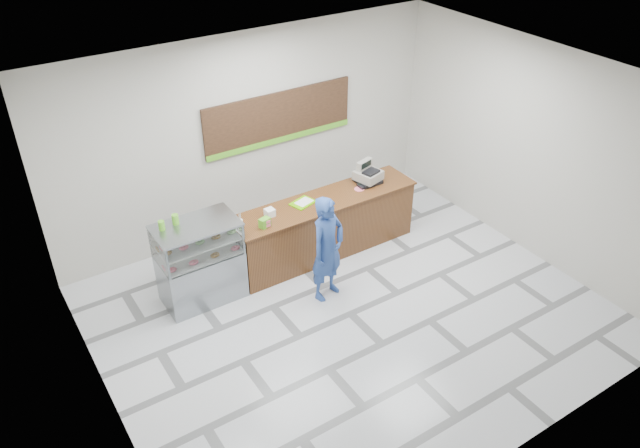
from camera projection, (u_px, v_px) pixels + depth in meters
floor at (351, 314)px, 9.30m from camera, size 7.00×7.00×0.00m
back_wall at (250, 135)px, 10.46m from camera, size 7.00×0.00×7.00m
ceiling at (358, 90)px, 7.40m from camera, size 7.00×7.00×0.00m
sales_counter at (325, 226)px, 10.36m from camera, size 3.26×0.76×1.03m
display_case at (200, 262)px, 9.27m from camera, size 1.22×0.72×1.33m
menu_board at (279, 118)px, 10.59m from camera, size 2.80×0.06×0.90m
cash_register at (368, 175)px, 10.51m from camera, size 0.47×0.48×0.36m
card_terminal at (361, 186)px, 10.41m from camera, size 0.09×0.17×0.04m
serving_tray at (303, 203)px, 9.98m from camera, size 0.45×0.37×0.02m
napkin_box at (270, 213)px, 9.64m from camera, size 0.15×0.15×0.12m
straw_cup at (240, 223)px, 9.39m from camera, size 0.08×0.08×0.12m
promo_box at (265, 223)px, 9.37m from camera, size 0.19×0.15×0.15m
donut_decal at (359, 189)px, 10.37m from camera, size 0.17×0.17×0.00m
green_cup_left at (162, 225)px, 8.76m from camera, size 0.09×0.09×0.14m
green_cup_right at (175, 219)px, 8.89m from camera, size 0.10×0.10×0.15m
customer at (328, 249)px, 9.24m from camera, size 0.71×0.57×1.71m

